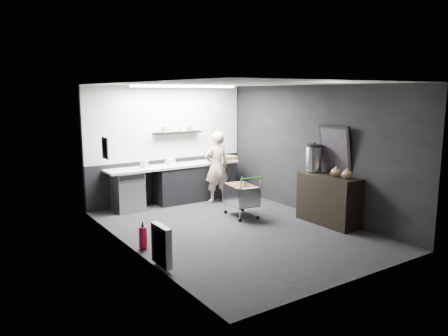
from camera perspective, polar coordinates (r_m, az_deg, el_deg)
floor at (r=8.30m, az=1.39°, el=-8.02°), size 5.50×5.50×0.00m
ceiling at (r=7.90m, az=1.48°, el=10.96°), size 5.50×5.50×0.00m
wall_back at (r=10.34m, az=-7.39°, el=3.13°), size 5.50×0.00×5.50m
wall_front at (r=5.99m, az=16.77°, el=-2.12°), size 5.50×0.00×5.50m
wall_left at (r=7.04m, az=-11.99°, el=-0.16°), size 0.00×5.50×5.50m
wall_right at (r=9.28m, az=11.60°, el=2.24°), size 0.00×5.50×5.50m
kitchen_wall_panel at (r=10.27m, az=-7.40°, el=5.89°), size 3.95×0.02×1.70m
dado_panel at (r=10.45m, az=-7.24°, el=-1.51°), size 3.95×0.02×1.00m
floating_shelf at (r=10.29m, az=-6.10°, el=4.64°), size 1.20×0.22×0.04m
wall_clock at (r=10.94m, az=-0.78°, el=7.79°), size 0.20×0.03×0.20m
poster at (r=8.23m, az=-15.29°, el=2.54°), size 0.02×0.30×0.40m
poster_red_band at (r=8.22m, az=-15.28°, el=3.03°), size 0.02×0.22×0.10m
radiator at (r=6.52m, az=-8.17°, el=-9.96°), size 0.10×0.50×0.60m
ceiling_strip at (r=9.47m, az=-5.10°, el=10.56°), size 2.40×0.20×0.04m
prep_counter at (r=10.25m, az=-5.78°, el=-1.95°), size 3.20×0.61×0.90m
person at (r=10.17m, az=-0.96°, el=0.15°), size 0.64×0.46×1.67m
shopping_cart at (r=9.04m, az=2.27°, el=-3.72°), size 0.60×0.89×0.90m
sideboard at (r=8.77m, az=13.41°, el=-3.19°), size 0.55×1.29×1.93m
fire_extinguisher at (r=7.37m, az=-10.54°, el=-8.78°), size 0.13×0.13×0.44m
cardboard_box at (r=10.77m, az=0.32°, el=1.31°), size 0.52×0.45×0.09m
pink_tub at (r=9.78m, az=-10.38°, el=0.53°), size 0.18×0.18×0.18m
white_container at (r=9.99m, az=-7.04°, el=0.77°), size 0.19×0.16×0.16m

